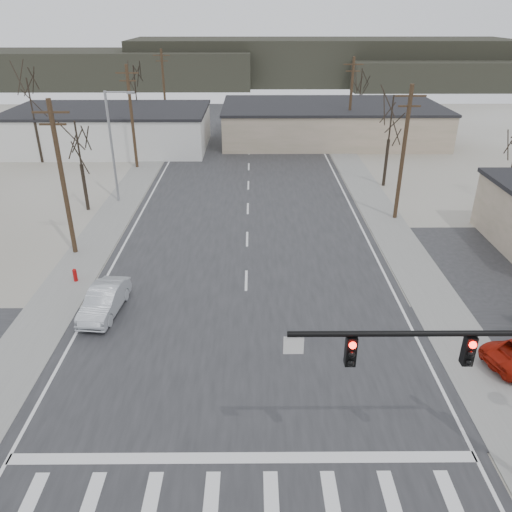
{
  "coord_description": "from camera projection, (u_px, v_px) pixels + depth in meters",
  "views": [
    {
      "loc": [
        0.41,
        -18.14,
        14.68
      ],
      "look_at": [
        0.58,
        6.15,
        2.6
      ],
      "focal_mm": 35.0,
      "sensor_mm": 36.0,
      "label": 1
    }
  ],
  "objects": [
    {
      "name": "upole_left_d",
      "position": [
        164.0,
        87.0,
        66.94
      ],
      "size": [
        2.2,
        0.3,
        10.0
      ],
      "color": "#442F1F",
      "rests_on": "ground"
    },
    {
      "name": "sidewalk_right",
      "position": [
        377.0,
        208.0,
        40.74
      ],
      "size": [
        3.0,
        90.0,
        0.06
      ],
      "primitive_type": "cube",
      "color": "gray",
      "rests_on": "ground"
    },
    {
      "name": "sedan_crossing",
      "position": [
        104.0,
        301.0,
        26.46
      ],
      "size": [
        1.96,
        4.53,
        1.45
      ],
      "primitive_type": "imported",
      "rotation": [
        0.0,
        0.0,
        -0.1
      ],
      "color": "#A7ACB2",
      "rests_on": "main_road"
    },
    {
      "name": "traffic_signal_mast",
      "position": [
        498.0,
        375.0,
        15.19
      ],
      "size": [
        8.95,
        0.43,
        7.2
      ],
      "color": "black",
      "rests_on": "ground"
    },
    {
      "name": "upole_right_a",
      "position": [
        403.0,
        152.0,
        36.64
      ],
      "size": [
        2.2,
        0.3,
        10.0
      ],
      "color": "#442F1F",
      "rests_on": "ground"
    },
    {
      "name": "hill_left",
      "position": [
        82.0,
        69.0,
        103.39
      ],
      "size": [
        70.0,
        18.0,
        7.0
      ],
      "primitive_type": "cube",
      "color": "#333026",
      "rests_on": "ground"
    },
    {
      "name": "tree_right_far",
      "position": [
        361.0,
        84.0,
        66.95
      ],
      "size": [
        3.52,
        3.52,
        7.84
      ],
      "color": "#2C241B",
      "rests_on": "ground"
    },
    {
      "name": "building_left_far",
      "position": [
        111.0,
        129.0,
        57.49
      ],
      "size": [
        22.3,
        12.3,
        4.5
      ],
      "color": "silver",
      "rests_on": "ground"
    },
    {
      "name": "sidewalk_left",
      "position": [
        118.0,
        209.0,
        40.61
      ],
      "size": [
        3.0,
        90.0,
        0.06
      ],
      "primitive_type": "cube",
      "color": "gray",
      "rests_on": "ground"
    },
    {
      "name": "hill_right",
      "position": [
        493.0,
        73.0,
        102.44
      ],
      "size": [
        60.0,
        18.0,
        5.5
      ],
      "primitive_type": "cube",
      "color": "#333026",
      "rests_on": "ground"
    },
    {
      "name": "upole_left_c",
      "position": [
        132.0,
        116.0,
        49.04
      ],
      "size": [
        2.2,
        0.3,
        10.0
      ],
      "color": "#442F1F",
      "rests_on": "ground"
    },
    {
      "name": "building_right_far",
      "position": [
        330.0,
        122.0,
        61.28
      ],
      "size": [
        26.3,
        14.3,
        4.3
      ],
      "color": "#BBA38E",
      "rests_on": "ground"
    },
    {
      "name": "tree_right_mid",
      "position": [
        391.0,
        120.0,
        43.49
      ],
      "size": [
        3.74,
        3.74,
        8.33
      ],
      "color": "#2C241B",
      "rests_on": "ground"
    },
    {
      "name": "streetlight_main",
      "position": [
        114.0,
        141.0,
        40.15
      ],
      "size": [
        2.4,
        0.25,
        9.0
      ],
      "color": "gray",
      "rests_on": "ground"
    },
    {
      "name": "tree_left_mid",
      "position": [
        31.0,
        101.0,
        50.29
      ],
      "size": [
        3.96,
        3.96,
        8.82
      ],
      "color": "#2C241B",
      "rests_on": "ground"
    },
    {
      "name": "fire_hydrant",
      "position": [
        75.0,
        275.0,
        29.68
      ],
      "size": [
        0.24,
        0.24,
        0.87
      ],
      "color": "#A50C0C",
      "rests_on": "ground"
    },
    {
      "name": "cross_road",
      "position": [
        244.0,
        366.0,
        22.77
      ],
      "size": [
        90.0,
        10.0,
        0.04
      ],
      "primitive_type": "cube",
      "color": "#262629",
      "rests_on": "ground"
    },
    {
      "name": "tree_left_near",
      "position": [
        78.0,
        146.0,
        38.28
      ],
      "size": [
        3.3,
        3.3,
        7.35
      ],
      "color": "#2C241B",
      "rests_on": "ground"
    },
    {
      "name": "hill_center",
      "position": [
        320.0,
        61.0,
        106.82
      ],
      "size": [
        80.0,
        18.0,
        9.0
      ],
      "primitive_type": "cube",
      "color": "#333026",
      "rests_on": "ground"
    },
    {
      "name": "car_far_b",
      "position": [
        240.0,
        121.0,
        69.09
      ],
      "size": [
        1.99,
        3.79,
        1.23
      ],
      "primitive_type": "imported",
      "rotation": [
        0.0,
        0.0,
        -0.15
      ],
      "color": "black",
      "rests_on": "main_road"
    },
    {
      "name": "upole_right_b",
      "position": [
        351.0,
        102.0,
        56.34
      ],
      "size": [
        2.2,
        0.3,
        10.0
      ],
      "color": "#442F1F",
      "rests_on": "ground"
    },
    {
      "name": "car_far_a",
      "position": [
        303.0,
        128.0,
        64.88
      ],
      "size": [
        2.64,
        4.97,
        1.37
      ],
      "primitive_type": "imported",
      "rotation": [
        0.0,
        0.0,
        3.3
      ],
      "color": "black",
      "rests_on": "main_road"
    },
    {
      "name": "tree_left_far",
      "position": [
        135.0,
        85.0,
        61.09
      ],
      "size": [
        3.96,
        3.96,
        8.82
      ],
      "color": "#2C241B",
      "rests_on": "ground"
    },
    {
      "name": "main_road",
      "position": [
        247.0,
        234.0,
        36.2
      ],
      "size": [
        18.0,
        110.0,
        0.05
      ],
      "primitive_type": "cube",
      "color": "#262629",
      "rests_on": "ground"
    },
    {
      "name": "upole_left_b",
      "position": [
        62.0,
        177.0,
        31.13
      ],
      "size": [
        2.2,
        0.3,
        10.0
      ],
      "color": "#442F1F",
      "rests_on": "ground"
    },
    {
      "name": "ground",
      "position": [
        244.0,
        367.0,
        22.78
      ],
      "size": [
        140.0,
        140.0,
        0.0
      ],
      "primitive_type": "plane",
      "color": "silver",
      "rests_on": "ground"
    }
  ]
}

